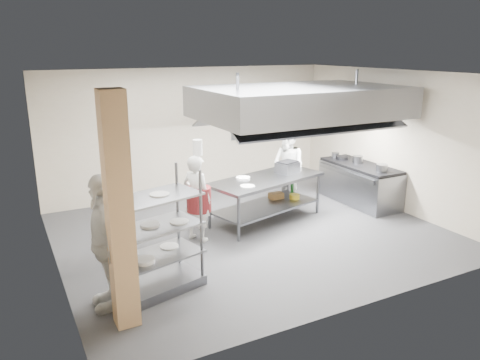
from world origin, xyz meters
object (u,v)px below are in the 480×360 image
cooking_range (359,185)px  pass_rack (158,233)px  chef_head (197,198)px  island (266,199)px  stockpot (358,159)px  chef_line (288,167)px  chef_plating (105,242)px  griddle (287,167)px

cooking_range → pass_rack: bearing=-161.7°
pass_rack → cooking_range: size_ratio=0.89×
pass_rack → chef_head: 1.89m
island → stockpot: 2.58m
island → pass_rack: size_ratio=1.37×
chef_line → chef_plating: 5.28m
island → pass_rack: pass_rack is taller
island → chef_head: 1.69m
island → griddle: size_ratio=5.50×
chef_head → griddle: (2.23, 0.43, 0.21)m
pass_rack → chef_line: 4.57m
chef_plating → chef_line: bearing=124.0°
chef_head → chef_plating: chef_plating is taller
pass_rack → chef_line: (3.83, 2.49, -0.04)m
chef_line → chef_head: bearing=-82.9°
chef_plating → griddle: 4.65m
chef_plating → griddle: size_ratio=4.26×
pass_rack → chef_plating: size_ratio=0.94×
cooking_range → chef_plating: size_ratio=1.06×
chef_line → stockpot: chef_line is taller
pass_rack → griddle: size_ratio=4.02×
island → chef_line: (1.00, 0.75, 0.39)m
chef_line → stockpot: 1.63m
cooking_range → chef_plating: bearing=-162.9°
island → chef_line: chef_line is taller
griddle → pass_rack: bearing=-169.6°
island → cooking_range: island is taller
chef_head → pass_rack: bearing=111.4°
chef_line → griddle: size_ratio=3.83×
pass_rack → chef_line: bearing=18.7°
island → stockpot: size_ratio=10.48×
island → chef_plating: (-3.60, -1.85, 0.49)m
chef_head → stockpot: size_ratio=6.92×
chef_head → chef_line: size_ratio=0.95×
chef_plating → pass_rack: bearing=102.7°
pass_rack → griddle: bearing=14.7°
chef_line → stockpot: bearing=55.1°
chef_head → chef_line: (2.64, 1.02, 0.04)m
island → chef_line: 1.31m
chef_line → chef_plating: chef_plating is taller
cooking_range → chef_plating: (-6.08, -1.87, 0.52)m
island → chef_plating: 4.07m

